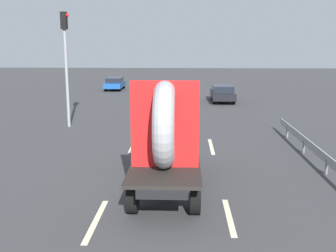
% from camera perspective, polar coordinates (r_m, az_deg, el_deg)
% --- Properties ---
extents(ground_plane, '(120.00, 120.00, 0.00)m').
position_cam_1_polar(ground_plane, '(13.97, -1.01, -7.51)').
color(ground_plane, '#38383A').
extents(flatbed_truck, '(2.02, 5.56, 3.59)m').
position_cam_1_polar(flatbed_truck, '(13.04, -0.08, -1.13)').
color(flatbed_truck, black).
rests_on(flatbed_truck, ground_plane).
extents(distant_sedan, '(1.70, 3.96, 1.29)m').
position_cam_1_polar(distant_sedan, '(32.00, 7.69, 4.62)').
color(distant_sedan, black).
rests_on(distant_sedan, ground_plane).
extents(traffic_light, '(0.42, 0.36, 6.15)m').
position_cam_1_polar(traffic_light, '(22.70, -14.17, 9.82)').
color(traffic_light, gray).
rests_on(traffic_light, ground_plane).
extents(guardrail, '(0.10, 11.25, 0.71)m').
position_cam_1_polar(guardrail, '(16.69, 19.91, -3.13)').
color(guardrail, gray).
rests_on(guardrail, ground_plane).
extents(lane_dash_left_near, '(0.16, 2.67, 0.01)m').
position_cam_1_polar(lane_dash_left_near, '(11.11, -10.08, -12.92)').
color(lane_dash_left_near, beige).
rests_on(lane_dash_left_near, ground_plane).
extents(lane_dash_left_far, '(0.16, 2.43, 0.01)m').
position_cam_1_polar(lane_dash_left_far, '(18.45, -4.91, -2.75)').
color(lane_dash_left_far, beige).
rests_on(lane_dash_left_far, ground_plane).
extents(lane_dash_right_near, '(0.16, 2.40, 0.01)m').
position_cam_1_polar(lane_dash_right_near, '(11.28, 8.57, -12.48)').
color(lane_dash_right_near, beige).
rests_on(lane_dash_right_near, ground_plane).
extents(lane_dash_right_far, '(0.16, 2.73, 0.01)m').
position_cam_1_polar(lane_dash_right_far, '(18.32, 6.10, -2.87)').
color(lane_dash_right_far, beige).
rests_on(lane_dash_right_far, ground_plane).
extents(oncoming_car, '(1.58, 3.70, 1.21)m').
position_cam_1_polar(oncoming_car, '(40.07, -7.48, 5.98)').
color(oncoming_car, black).
rests_on(oncoming_car, ground_plane).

